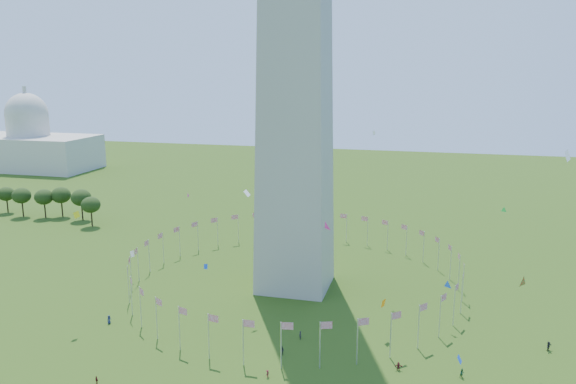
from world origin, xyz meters
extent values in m
cylinder|color=silver|center=(40.00, 50.00, 4.50)|extent=(0.24, 0.24, 9.00)
cylinder|color=silver|center=(39.39, 56.95, 4.50)|extent=(0.24, 0.24, 9.00)
cylinder|color=silver|center=(37.59, 63.68, 4.50)|extent=(0.24, 0.24, 9.00)
cylinder|color=silver|center=(34.64, 70.00, 4.50)|extent=(0.24, 0.24, 9.00)
cylinder|color=silver|center=(30.64, 75.71, 4.50)|extent=(0.24, 0.24, 9.00)
cylinder|color=silver|center=(25.71, 80.64, 4.50)|extent=(0.24, 0.24, 9.00)
cylinder|color=silver|center=(20.00, 84.64, 4.50)|extent=(0.24, 0.24, 9.00)
cylinder|color=silver|center=(13.68, 87.59, 4.50)|extent=(0.24, 0.24, 9.00)
cylinder|color=silver|center=(6.95, 89.39, 4.50)|extent=(0.24, 0.24, 9.00)
cylinder|color=silver|center=(0.00, 90.00, 4.50)|extent=(0.24, 0.24, 9.00)
cylinder|color=silver|center=(-6.95, 89.39, 4.50)|extent=(0.24, 0.24, 9.00)
cylinder|color=silver|center=(-13.68, 87.59, 4.50)|extent=(0.24, 0.24, 9.00)
cylinder|color=silver|center=(-20.00, 84.64, 4.50)|extent=(0.24, 0.24, 9.00)
cylinder|color=silver|center=(-25.71, 80.64, 4.50)|extent=(0.24, 0.24, 9.00)
cylinder|color=silver|center=(-30.64, 75.71, 4.50)|extent=(0.24, 0.24, 9.00)
cylinder|color=silver|center=(-34.64, 70.00, 4.50)|extent=(0.24, 0.24, 9.00)
cylinder|color=silver|center=(-37.59, 63.68, 4.50)|extent=(0.24, 0.24, 9.00)
cylinder|color=silver|center=(-39.39, 56.95, 4.50)|extent=(0.24, 0.24, 9.00)
cylinder|color=silver|center=(-40.00, 50.00, 4.50)|extent=(0.24, 0.24, 9.00)
cylinder|color=silver|center=(-39.39, 43.05, 4.50)|extent=(0.24, 0.24, 9.00)
cylinder|color=silver|center=(-37.59, 36.32, 4.50)|extent=(0.24, 0.24, 9.00)
cylinder|color=silver|center=(-34.64, 30.00, 4.50)|extent=(0.24, 0.24, 9.00)
cylinder|color=silver|center=(-30.64, 24.29, 4.50)|extent=(0.24, 0.24, 9.00)
cylinder|color=silver|center=(-25.71, 19.36, 4.50)|extent=(0.24, 0.24, 9.00)
cylinder|color=silver|center=(-20.00, 15.36, 4.50)|extent=(0.24, 0.24, 9.00)
cylinder|color=silver|center=(-13.68, 12.41, 4.50)|extent=(0.24, 0.24, 9.00)
cylinder|color=silver|center=(-6.95, 10.61, 4.50)|extent=(0.24, 0.24, 9.00)
cylinder|color=silver|center=(0.00, 10.00, 4.50)|extent=(0.24, 0.24, 9.00)
cylinder|color=silver|center=(6.95, 10.61, 4.50)|extent=(0.24, 0.24, 9.00)
cylinder|color=silver|center=(13.68, 12.41, 4.50)|extent=(0.24, 0.24, 9.00)
cylinder|color=silver|center=(20.00, 15.36, 4.50)|extent=(0.24, 0.24, 9.00)
cylinder|color=silver|center=(25.71, 19.36, 4.50)|extent=(0.24, 0.24, 9.00)
cylinder|color=silver|center=(30.64, 24.29, 4.50)|extent=(0.24, 0.24, 9.00)
cylinder|color=silver|center=(34.64, 30.00, 4.50)|extent=(0.24, 0.24, 9.00)
cylinder|color=silver|center=(37.59, 36.32, 4.50)|extent=(0.24, 0.24, 9.00)
cylinder|color=silver|center=(39.39, 43.05, 4.50)|extent=(0.24, 0.24, 9.00)
imported|color=#272727|center=(7.76, 22.30, 0.89)|extent=(0.73, 0.78, 1.78)
imported|color=maroon|center=(5.42, 7.08, 0.68)|extent=(0.79, 1.00, 1.35)
imported|color=#292929|center=(5.82, 15.38, 0.89)|extent=(1.02, 0.90, 1.77)
imported|color=#571416|center=(-22.41, -2.30, 0.74)|extent=(1.02, 0.88, 1.48)
imported|color=#1F274A|center=(-33.28, 19.26, 0.92)|extent=(0.99, 1.09, 1.85)
imported|color=#5A141C|center=(27.53, 15.16, 0.78)|extent=(1.55, 0.91, 1.56)
imported|color=#1B4529|center=(38.50, 15.36, 0.85)|extent=(1.05, 0.98, 1.71)
imported|color=black|center=(55.00, 29.54, 0.96)|extent=(1.60, 1.93, 1.93)
plane|color=#CC2699|center=(12.96, 21.59, 24.02)|extent=(1.35, 2.15, 2.31)
plane|color=white|center=(49.85, 7.19, 40.94)|extent=(1.01, 1.68, 1.84)
plane|color=yellow|center=(-40.18, 20.78, 23.08)|extent=(0.33, 1.82, 1.81)
plane|color=#CC2699|center=(-27.13, 47.86, 22.12)|extent=(0.26, 1.46, 1.48)
plane|color=blue|center=(-16.66, 33.01, 9.46)|extent=(1.16, 0.77, 1.33)
plane|color=white|center=(-7.23, 34.94, 26.51)|extent=(1.50, 1.43, 1.62)
plane|color=white|center=(17.69, 56.94, 38.03)|extent=(0.76, 1.03, 1.27)
plane|color=blue|center=(36.65, -1.75, 12.42)|extent=(0.99, 1.43, 1.25)
plane|color=blue|center=(35.99, 35.26, 9.33)|extent=(1.58, 1.16, 1.78)
plane|color=orange|center=(23.55, 27.65, 7.19)|extent=(1.70, 0.81, 1.77)
plane|color=white|center=(-41.07, 43.31, 7.08)|extent=(1.11, 1.42, 1.70)
plane|color=green|center=(45.38, 33.36, 26.38)|extent=(1.01, 0.70, 1.07)
plane|color=yellow|center=(48.21, 22.76, 15.90)|extent=(1.36, 1.69, 1.99)
ellipsoid|color=#2A4517|center=(-122.85, 94.67, 4.81)|extent=(6.16, 6.16, 9.62)
ellipsoid|color=#2A4517|center=(-113.10, 91.07, 5.26)|extent=(6.73, 6.73, 10.52)
ellipsoid|color=#2A4517|center=(-104.02, 91.62, 5.18)|extent=(6.63, 6.63, 10.36)
ellipsoid|color=#2A4517|center=(-98.88, 94.41, 5.43)|extent=(6.95, 6.95, 10.86)
ellipsoid|color=#2A4517|center=(-89.01, 92.21, 5.50)|extent=(7.05, 7.05, 11.01)
ellipsoid|color=#2A4517|center=(-80.81, 85.62, 5.10)|extent=(6.53, 6.53, 10.20)
camera|label=1|loc=(31.04, -78.52, 52.73)|focal=35.00mm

